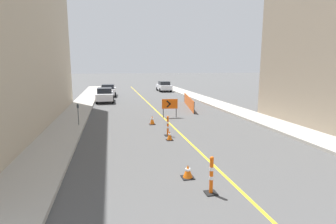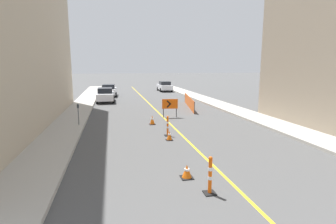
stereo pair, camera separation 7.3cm
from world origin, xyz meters
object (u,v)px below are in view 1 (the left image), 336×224
at_px(delineator_post_front, 211,178).
at_px(arrow_barricade_primary, 170,105).
at_px(traffic_cone_third, 170,136).
at_px(parked_car_curb_mid, 108,90).
at_px(parked_car_curb_near, 105,95).
at_px(traffic_cone_second, 188,171).
at_px(parked_car_curb_far, 164,86).
at_px(parking_meter_near_curb, 78,110).
at_px(delineator_post_rear, 168,127).
at_px(traffic_cone_fourth, 152,120).

bearing_deg(delineator_post_front, arrow_barricade_primary, 83.14).
height_order(traffic_cone_third, parked_car_curb_mid, parked_car_curb_mid).
height_order(arrow_barricade_primary, parked_car_curb_near, parked_car_curb_near).
distance_m(traffic_cone_second, traffic_cone_third, 4.91).
bearing_deg(traffic_cone_second, parked_car_curb_far, 79.91).
xyz_separation_m(parked_car_curb_far, parking_meter_near_curb, (-10.49, -23.41, 0.35)).
height_order(delineator_post_rear, parked_car_curb_mid, parked_car_curb_mid).
relative_size(traffic_cone_second, delineator_post_rear, 0.42).
bearing_deg(parked_car_curb_far, arrow_barricade_primary, -101.34).
bearing_deg(traffic_cone_third, parking_meter_near_curb, 140.61).
xyz_separation_m(traffic_cone_second, parking_meter_near_curb, (-4.70, 9.11, 0.91)).
bearing_deg(traffic_cone_second, parking_meter_near_curb, 117.29).
height_order(parked_car_curb_near, parked_car_curb_mid, same).
height_order(parked_car_curb_mid, parking_meter_near_curb, parked_car_curb_mid).
relative_size(traffic_cone_second, traffic_cone_third, 0.95).
height_order(traffic_cone_third, parking_meter_near_curb, parking_meter_near_curb).
distance_m(delineator_post_rear, parked_car_curb_mid, 21.63).
bearing_deg(parked_car_curb_mid, delineator_post_rear, -77.53).
bearing_deg(traffic_cone_fourth, traffic_cone_second, -90.88).
distance_m(parked_car_curb_mid, parking_meter_near_curb, 18.14).
xyz_separation_m(arrow_barricade_primary, parking_meter_near_curb, (-6.56, -1.97, 0.12)).
xyz_separation_m(traffic_cone_fourth, parked_car_curb_mid, (-2.99, 18.22, 0.49)).
bearing_deg(delineator_post_front, parking_meter_near_curb, 116.01).
bearing_deg(parking_meter_near_curb, traffic_cone_second, -62.71).
bearing_deg(delineator_post_rear, parked_car_curb_mid, 99.04).
height_order(delineator_post_rear, parked_car_curb_far, parked_car_curb_far).
height_order(parked_car_curb_near, parked_car_curb_far, same).
relative_size(parked_car_curb_near, parked_car_curb_mid, 0.98).
distance_m(delineator_post_rear, parked_car_curb_far, 27.24).
distance_m(parked_car_curb_near, parked_car_curb_mid, 5.75).
bearing_deg(traffic_cone_second, parked_car_curb_mid, 96.01).
relative_size(delineator_post_rear, parked_car_curb_far, 0.27).
bearing_deg(delineator_post_rear, traffic_cone_second, -95.33).
height_order(parked_car_curb_near, parking_meter_near_curb, parked_car_curb_near).
bearing_deg(parked_car_curb_far, delineator_post_front, -100.06).
relative_size(traffic_cone_second, delineator_post_front, 0.40).
distance_m(traffic_cone_third, delineator_post_rear, 0.94).
bearing_deg(parked_car_curb_near, parking_meter_near_curb, -96.30).
relative_size(traffic_cone_third, traffic_cone_fourth, 0.82).
bearing_deg(arrow_barricade_primary, parking_meter_near_curb, -157.71).
xyz_separation_m(traffic_cone_fourth, parking_meter_near_curb, (-4.84, 0.17, 0.84)).
xyz_separation_m(traffic_cone_third, traffic_cone_fourth, (-0.31, 4.05, 0.06)).
relative_size(arrow_barricade_primary, parking_meter_near_curb, 1.04).
bearing_deg(delineator_post_front, traffic_cone_fourth, 91.32).
xyz_separation_m(traffic_cone_third, parking_meter_near_curb, (-5.14, 4.22, 0.89)).
height_order(delineator_post_front, parked_car_curb_mid, parked_car_curb_mid).
bearing_deg(delineator_post_rear, parking_meter_near_curb, 147.66).
bearing_deg(parked_car_curb_mid, parked_car_curb_far, 35.24).
relative_size(traffic_cone_fourth, parked_car_curb_near, 0.15).
bearing_deg(arrow_barricade_primary, traffic_cone_fourth, -123.20).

